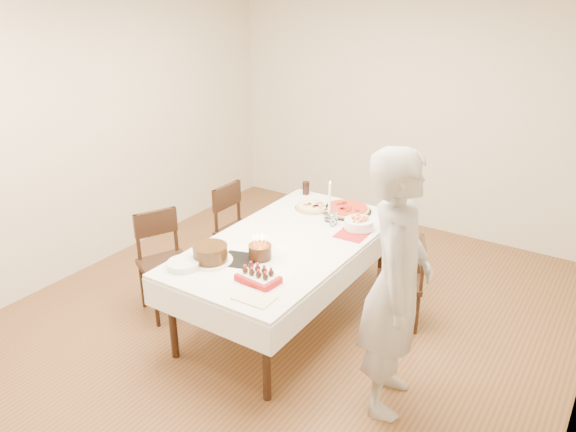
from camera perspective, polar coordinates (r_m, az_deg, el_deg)
The scene contains 22 objects.
floor at distance 5.00m, azimuth 0.25°, elevation -10.21°, with size 5.00×5.00×0.00m, color brown.
wall_back at distance 6.57m, azimuth 12.43°, elevation 10.35°, with size 4.50×0.04×2.70m, color beige.
wall_left at distance 5.89m, azimuth -18.63°, elevation 8.21°, with size 0.04×5.00×2.70m, color beige.
dining_table at distance 4.80m, azimuth 0.00°, elevation -6.51°, with size 1.14×2.14×0.75m, color white.
chair_right_savory at distance 4.83m, azimuth 11.22°, elevation -6.59°, with size 0.40×0.40×0.78m, color black, non-canonical shape.
chair_left_savory at distance 5.47m, azimuth -4.53°, elevation -1.66°, with size 0.47×0.47×0.92m, color black, non-canonical shape.
chair_left_dessert at distance 4.98m, azimuth -12.22°, elevation -4.92°, with size 0.46×0.46×0.90m, color black, non-canonical shape.
person at distance 3.70m, azimuth 10.93°, elevation -6.92°, with size 0.67×0.44×1.85m, color #ADA8A3.
pizza_white at distance 5.23m, azimuth 2.58°, elevation 0.94°, with size 0.35×0.35×0.04m, color beige.
pizza_pepperoni at distance 5.20m, azimuth 5.94°, elevation 0.70°, with size 0.46×0.46×0.04m, color red.
red_placemat at distance 4.75m, azimuth 6.51°, elevation -1.92°, with size 0.25×0.25×0.01m, color #B21E1E.
pasta_bowl at distance 4.84m, azimuth 7.22°, elevation -0.80°, with size 0.25×0.25×0.08m, color white.
taper_candle at distance 4.92m, azimuth 4.24°, elevation 1.55°, with size 0.08×0.08×0.38m, color white.
shaker_pair at distance 4.87m, azimuth 4.54°, elevation -0.37°, with size 0.10×0.10×0.12m, color white, non-canonical shape.
cola_glass at distance 5.58m, azimuth 1.84°, elevation 2.86°, with size 0.07×0.07×0.13m, color black.
layer_cake at distance 4.30m, azimuth -7.89°, elevation -3.78°, with size 0.34×0.34×0.13m, color #361F0D.
cake_board at distance 4.33m, azimuth -4.95°, elevation -4.48°, with size 0.26×0.26×0.01m, color black.
birthday_cake at distance 4.30m, azimuth -2.87°, elevation -3.18°, with size 0.18×0.18×0.17m, color #351E0E.
strawberry_box at distance 4.01m, azimuth -3.05°, elevation -6.22°, with size 0.29×0.20×0.07m, color #A41213, non-canonical shape.
box_lid at distance 3.83m, azimuth -3.45°, elevation -8.35°, with size 0.27×0.18×0.02m, color beige.
plate_stack at distance 4.27m, azimuth -10.57°, elevation -4.84°, with size 0.24×0.24×0.05m, color white.
china_plate at distance 4.54m, azimuth -7.34°, elevation -3.12°, with size 0.18×0.18×0.01m, color white.
Camera 1 is at (2.27, -3.50, 2.76)m, focal length 35.00 mm.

